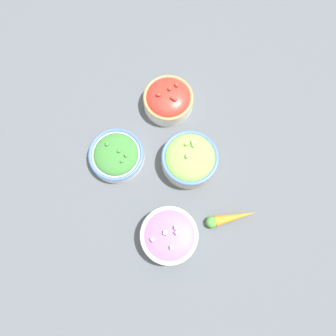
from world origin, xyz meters
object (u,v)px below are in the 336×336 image
Objects in this scene: bowl_lettuce at (190,159)px; bowl_red_onion at (169,236)px; bowl_cherry_tomatoes at (168,99)px; bowl_broccoli at (116,155)px; loose_carrot at (229,218)px.

bowl_lettuce is 0.24m from bowl_red_onion.
bowl_cherry_tomatoes reaches higher than bowl_red_onion.
bowl_red_onion is at bearing 137.63° from bowl_lettuce.
loose_carrot is (-0.33, -0.22, -0.01)m from bowl_broccoli.
bowl_red_onion is (-0.38, 0.19, -0.00)m from bowl_cherry_tomatoes.
bowl_lettuce is 1.05× the size of bowl_red_onion.
bowl_cherry_tomatoes is at bearing -68.16° from bowl_broccoli.
bowl_cherry_tomatoes is 0.43m from bowl_red_onion.
bowl_cherry_tomatoes is 1.06× the size of loose_carrot.
bowl_lettuce is at bearing -121.27° from bowl_broccoli.
bowl_cherry_tomatoes is at bearing -26.63° from bowl_red_onion.
bowl_red_onion is at bearing -173.40° from bowl_broccoli.
loose_carrot is at bearing -173.72° from bowl_lettuce.
loose_carrot is at bearing -146.51° from bowl_broccoli.
bowl_lettuce is 1.01× the size of bowl_broccoli.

